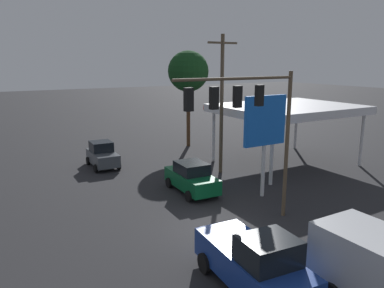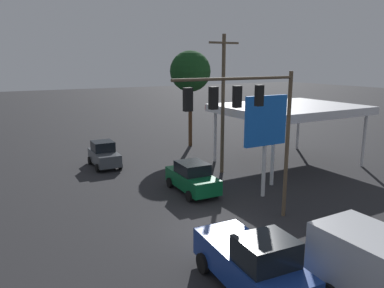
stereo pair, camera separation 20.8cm
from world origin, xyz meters
name	(u,v)px [view 1 (the left image)]	position (x,y,z in m)	size (l,w,h in m)	color
ground_plane	(212,230)	(0.00, 0.00, 0.00)	(200.00, 200.00, 0.00)	#262628
traffic_signal_assembly	(248,112)	(-1.71, 0.32, 5.76)	(6.69, 0.43, 7.61)	brown
utility_pole	(222,102)	(-5.91, -7.97, 5.25)	(2.40, 0.26, 9.93)	brown
gas_station_canopy	(287,109)	(-11.79, -7.41, 4.39)	(10.43, 8.22, 4.73)	silver
price_sign	(265,124)	(-5.27, -2.52, 4.45)	(2.95, 0.27, 6.15)	silver
hatchback_crossing	(102,155)	(1.25, -13.81, 0.95)	(2.05, 3.85, 1.97)	#474C51
pickup_parked	(254,263)	(1.44, 4.89, 1.11)	(2.57, 5.34, 2.40)	navy
sedan_far	(192,177)	(-1.87, -5.29, 0.95)	(2.21, 4.47, 1.93)	#0C592D
street_tree	(188,72)	(-8.20, -16.88, 7.11)	(3.83, 3.83, 9.08)	#4C331E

